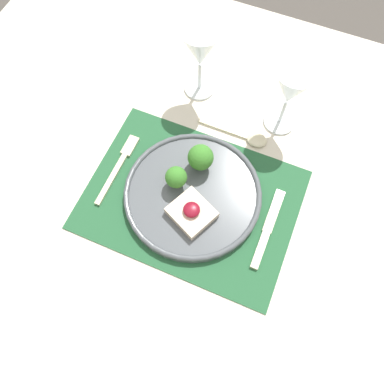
% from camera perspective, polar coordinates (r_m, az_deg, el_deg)
% --- Properties ---
extents(ground_plane, '(8.00, 8.00, 0.00)m').
position_cam_1_polar(ground_plane, '(1.53, -0.05, -12.09)').
color(ground_plane, '#4C4742').
extents(dining_table, '(1.42, 1.22, 0.75)m').
position_cam_1_polar(dining_table, '(0.88, -0.09, -3.10)').
color(dining_table, beige).
rests_on(dining_table, ground_plane).
extents(placemat, '(0.45, 0.33, 0.00)m').
position_cam_1_polar(placemat, '(0.81, -0.10, -1.11)').
color(placemat, '#235633').
rests_on(placemat, dining_table).
extents(dinner_plate, '(0.30, 0.30, 0.08)m').
position_cam_1_polar(dinner_plate, '(0.80, -0.01, 0.03)').
color(dinner_plate, '#4C5156').
rests_on(dinner_plate, placemat).
extents(fork, '(0.02, 0.18, 0.01)m').
position_cam_1_polar(fork, '(0.86, -10.96, 4.20)').
color(fork, beige).
rests_on(fork, placemat).
extents(knife, '(0.02, 0.18, 0.01)m').
position_cam_1_polar(knife, '(0.79, 11.21, -6.19)').
color(knife, beige).
rests_on(knife, placemat).
extents(spoon, '(0.17, 0.04, 0.01)m').
position_cam_1_polar(spoon, '(0.89, 8.50, 8.30)').
color(spoon, beige).
rests_on(spoon, dining_table).
extents(wine_glass_near, '(0.09, 0.09, 0.17)m').
position_cam_1_polar(wine_glass_near, '(0.84, 14.87, 14.93)').
color(wine_glass_near, white).
rests_on(wine_glass_near, dining_table).
extents(wine_glass_far, '(0.09, 0.09, 0.18)m').
position_cam_1_polar(wine_glass_far, '(0.87, 1.29, 20.77)').
color(wine_glass_far, white).
rests_on(wine_glass_far, dining_table).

